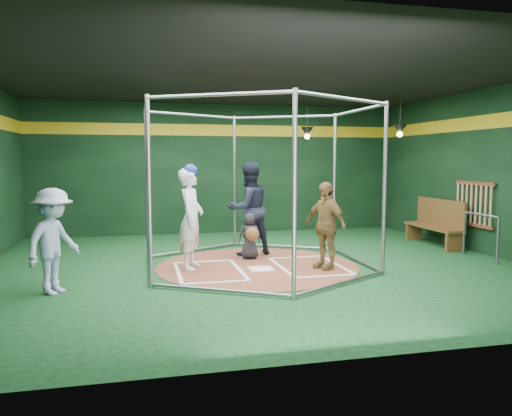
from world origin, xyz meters
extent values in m
cube|color=#0B3314|center=(0.00, 0.00, -0.01)|extent=(10.00, 9.00, 0.02)
cube|color=black|center=(0.00, 0.00, 3.50)|extent=(10.00, 9.00, 0.02)
cube|color=black|center=(0.00, 4.50, 1.75)|extent=(10.00, 0.10, 3.50)
cube|color=black|center=(0.00, -4.50, 1.75)|extent=(10.00, 0.10, 3.50)
cube|color=black|center=(5.00, 0.00, 1.75)|extent=(0.10, 9.00, 3.50)
cube|color=gold|center=(0.00, 4.47, 2.80)|extent=(10.00, 0.01, 0.30)
cube|color=gold|center=(4.97, 0.00, 2.80)|extent=(0.01, 9.00, 0.30)
cylinder|color=brown|center=(0.00, 0.00, 0.01)|extent=(3.80, 3.80, 0.01)
cube|color=white|center=(0.00, -0.30, 0.02)|extent=(0.43, 0.43, 0.01)
cube|color=white|center=(-0.95, 0.60, 0.02)|extent=(1.10, 0.07, 0.01)
cube|color=white|center=(-0.95, -1.10, 0.02)|extent=(1.10, 0.07, 0.01)
cube|color=white|center=(-1.50, -0.25, 0.02)|extent=(0.07, 1.70, 0.01)
cube|color=white|center=(-0.40, -0.25, 0.02)|extent=(0.07, 1.70, 0.01)
cube|color=white|center=(0.95, 0.60, 0.02)|extent=(1.10, 0.07, 0.01)
cube|color=white|center=(0.95, -1.10, 0.02)|extent=(1.10, 0.07, 0.01)
cube|color=white|center=(0.40, -0.25, 0.02)|extent=(0.07, 1.70, 0.01)
cube|color=white|center=(1.50, -0.25, 0.02)|extent=(0.07, 1.70, 0.01)
cylinder|color=gray|center=(1.99, 1.15, 1.50)|extent=(0.07, 0.07, 3.00)
cylinder|color=gray|center=(0.00, 2.30, 1.50)|extent=(0.07, 0.07, 3.00)
cylinder|color=gray|center=(-1.99, 1.15, 1.50)|extent=(0.07, 0.07, 3.00)
cylinder|color=gray|center=(-1.99, -1.15, 1.50)|extent=(0.07, 0.07, 3.00)
cylinder|color=gray|center=(0.00, -2.30, 1.50)|extent=(0.07, 0.07, 3.00)
cylinder|color=gray|center=(1.99, -1.15, 1.50)|extent=(0.07, 0.07, 3.00)
cylinder|color=gray|center=(1.00, 1.72, 2.95)|extent=(2.02, 1.20, 0.06)
cylinder|color=gray|center=(1.00, 1.72, 0.05)|extent=(2.02, 1.20, 0.06)
cylinder|color=gray|center=(-1.00, 1.72, 2.95)|extent=(2.02, 1.20, 0.06)
cylinder|color=gray|center=(-1.00, 1.72, 0.05)|extent=(2.02, 1.20, 0.06)
cylinder|color=gray|center=(-1.99, 0.00, 2.95)|extent=(0.06, 2.30, 0.06)
cylinder|color=gray|center=(-1.99, 0.00, 0.05)|extent=(0.06, 2.30, 0.06)
cylinder|color=gray|center=(-1.00, -1.73, 2.95)|extent=(2.02, 1.20, 0.06)
cylinder|color=gray|center=(-1.00, -1.73, 0.05)|extent=(2.02, 1.20, 0.06)
cylinder|color=gray|center=(1.00, -1.73, 2.95)|extent=(2.02, 1.20, 0.06)
cylinder|color=gray|center=(1.00, -1.73, 0.05)|extent=(2.02, 1.20, 0.06)
cylinder|color=gray|center=(1.99, 0.00, 2.95)|extent=(0.06, 2.30, 0.06)
cylinder|color=gray|center=(1.99, 0.00, 0.05)|extent=(0.06, 2.30, 0.06)
cube|color=brown|center=(4.94, 0.40, 1.50)|extent=(0.05, 1.25, 0.08)
cube|color=brown|center=(4.94, 0.40, 0.60)|extent=(0.05, 1.25, 0.08)
cylinder|color=tan|center=(4.92, -0.15, 1.05)|extent=(0.06, 0.06, 0.85)
cylinder|color=tan|center=(4.92, 0.01, 1.05)|extent=(0.06, 0.06, 0.85)
cylinder|color=tan|center=(4.92, 0.16, 1.05)|extent=(0.06, 0.06, 0.85)
cylinder|color=tan|center=(4.92, 0.32, 1.05)|extent=(0.06, 0.06, 0.85)
cylinder|color=tan|center=(4.92, 0.48, 1.05)|extent=(0.06, 0.06, 0.85)
cylinder|color=tan|center=(4.92, 0.64, 1.05)|extent=(0.06, 0.06, 0.85)
cylinder|color=tan|center=(4.92, 0.79, 1.05)|extent=(0.06, 0.06, 0.85)
cylinder|color=tan|center=(4.92, 0.95, 1.05)|extent=(0.06, 0.06, 0.85)
cone|color=black|center=(2.20, 3.60, 2.75)|extent=(0.34, 0.34, 0.22)
sphere|color=#FFD899|center=(2.20, 3.60, 2.62)|extent=(0.14, 0.14, 0.14)
cylinder|color=black|center=(2.20, 3.60, 3.10)|extent=(0.02, 0.02, 0.70)
cone|color=black|center=(4.00, 2.00, 2.75)|extent=(0.34, 0.34, 0.22)
sphere|color=#FFD899|center=(4.00, 2.00, 2.62)|extent=(0.14, 0.14, 0.14)
cylinder|color=black|center=(4.00, 2.00, 3.10)|extent=(0.02, 0.02, 0.70)
imported|color=silver|center=(-1.23, 0.06, 0.94)|extent=(0.64, 0.78, 1.85)
sphere|color=navy|center=(-1.23, 0.06, 1.80)|extent=(0.26, 0.26, 0.26)
imported|color=#A48546|center=(1.17, -0.49, 0.81)|extent=(0.77, 1.01, 1.60)
imported|color=black|center=(0.01, 0.70, 0.48)|extent=(0.48, 0.34, 0.93)
sphere|color=brown|center=(0.01, 0.45, 0.55)|extent=(0.28, 0.28, 0.28)
imported|color=black|center=(0.08, 1.12, 0.98)|extent=(1.12, 0.98, 1.94)
imported|color=#A0AFD4|center=(-3.41, -1.17, 0.80)|extent=(1.04, 1.19, 1.59)
cube|color=brown|center=(4.55, 1.32, 0.44)|extent=(0.44, 1.87, 0.06)
cube|color=brown|center=(4.73, 1.32, 0.78)|extent=(0.06, 1.87, 0.62)
cube|color=brown|center=(4.55, 0.49, 0.21)|extent=(0.42, 0.08, 0.42)
cube|color=brown|center=(4.55, 2.15, 0.21)|extent=(0.42, 0.08, 0.42)
cylinder|color=gray|center=(4.55, -0.86, 0.46)|extent=(0.05, 0.05, 0.92)
cylinder|color=gray|center=(4.55, 0.17, 0.46)|extent=(0.05, 0.05, 0.92)
cylinder|color=gray|center=(4.55, -0.35, 0.90)|extent=(0.05, 1.03, 0.05)
camera|label=1|loc=(-2.12, -9.02, 2.01)|focal=35.00mm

